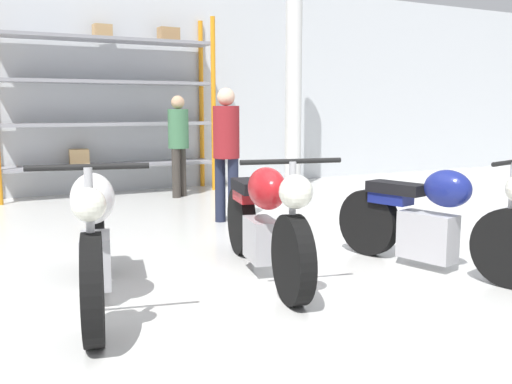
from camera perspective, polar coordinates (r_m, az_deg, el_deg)
The scene contains 9 objects.
ground_plane at distance 4.58m, azimuth 2.30°, elevation -9.35°, with size 30.00×30.00×0.00m, color silver.
back_wall at distance 9.86m, azimuth -14.67°, elevation 10.48°, with size 30.00×0.08×3.60m.
shelving_rack at distance 9.50m, azimuth -14.43°, elevation 8.75°, with size 3.45×0.63×2.89m.
support_pillar at distance 9.99m, azimuth 3.77°, elevation 10.70°, with size 0.28×0.28×3.60m.
motorcycle_white at distance 4.22m, azimuth -15.84°, elevation -4.28°, with size 0.79×2.17×1.08m.
motorcycle_red at distance 4.72m, azimuth 0.84°, elevation -2.73°, with size 0.77×2.13×1.04m.
motorcycle_blue at distance 5.16m, azimuth 17.54°, elevation -2.66°, with size 0.75×1.96×1.00m.
person_browsing at distance 9.03m, azimuth -7.76°, elevation 5.36°, with size 0.45×0.45×1.59m.
person_near_rack at distance 6.93m, azimuth -2.99°, elevation 4.78°, with size 0.45×0.45×1.64m.
Camera 1 is at (-2.14, -3.80, 1.40)m, focal length 40.00 mm.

